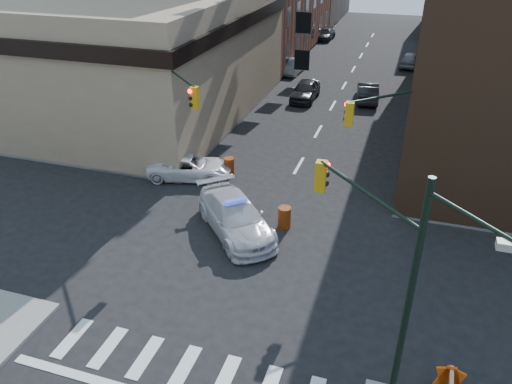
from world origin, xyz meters
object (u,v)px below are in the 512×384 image
Objects in this scene: parked_car_enear at (368,91)px; police_car at (236,217)px; parked_car_wfar at (293,67)px; barrel_road at (284,218)px; barrel_bank at (229,166)px; pedestrian_a at (144,159)px; pickup at (189,167)px; barricade_nw_a at (157,166)px; pedestrian_b at (107,139)px; parked_car_wnear at (305,90)px.

police_car is at bearing 72.91° from parked_car_enear.
barrel_road is at bearing -73.28° from parked_car_wfar.
parked_car_enear reaches higher than barrel_bank.
parked_car_wfar is 3.69× the size of barrel_road.
pedestrian_a reaches higher than parked_car_enear.
pickup is 3.89× the size of barricade_nw_a.
parked_car_enear is at bearing 24.79° from pedestrian_b.
barrel_road is 1.04× the size of barrel_bank.
parked_car_wfar is 24.76m from pedestrian_a.
parked_car_wfar is 3.82× the size of barrel_bank.
parked_car_enear is (8.00, -6.35, 0.11)m from parked_car_wfar.
police_car is 1.41× the size of parked_car_wfar.
parked_car_wnear is 4.35× the size of barrel_bank.
police_car reaches higher than parked_car_wnear.
barrel_bank is at bearing 6.40° from barricade_nw_a.
police_car reaches higher than parked_car_enear.
police_car reaches higher than barricade_nw_a.
barrel_road is (6.76, -3.60, -0.11)m from pickup.
barrel_bank is (4.85, 1.50, -0.44)m from pedestrian_a.
pedestrian_b is 1.26× the size of barricade_nw_a.
pickup reaches higher than barrel_road.
barrel_bank is (8.74, -0.68, -0.40)m from pedestrian_b.
barricade_nw_a is (0.78, 0.08, -0.37)m from pedestrian_a.
police_car is at bearing -66.54° from barrel_bank.
police_car is 8.49m from pedestrian_a.
police_car reaches higher than pickup.
parked_car_wfar is (-4.30, 28.83, -0.17)m from police_car.
parked_car_enear is at bearing 69.66° from barrel_bank.
pickup is 2.80m from pedestrian_a.
barrel_bank is 0.87× the size of barricade_nw_a.
parked_car_wfar is at bearing 50.54° from pedestrian_b.
barrel_bank is (-4.66, 4.65, -0.02)m from barrel_road.
pickup is at bearing -1.99° from barricade_nw_a.
parked_car_wfar is at bearing 91.18° from pedestrian_a.
parked_car_wnear is at bearing 99.96° from barrel_road.
pedestrian_a is at bearing 51.03° from parked_car_enear.
parked_car_wfar is 23.44m from pedestrian_b.
barricade_nw_a is at bearing -46.43° from pedestrian_b.
pedestrian_b is (-3.90, 2.18, -0.05)m from pedestrian_a.
parked_car_wnear reaches higher than parked_car_wfar.
police_car is 3.52× the size of pedestrian_a.
parked_car_wfar is at bearing 103.12° from barrel_road.
barrel_road is at bearing -43.92° from pedestrian_b.
pedestrian_b is at bearing 158.32° from barrel_road.
parked_car_enear is at bearing 39.05° from police_car.
parked_car_wnear is 8.24m from parked_car_wfar.
pedestrian_a reaches higher than barrel_road.
pedestrian_b reaches higher than parked_car_wnear.
pickup is at bearing 151.94° from barrel_road.
parked_car_enear is at bearing 47.64° from barricade_nw_a.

